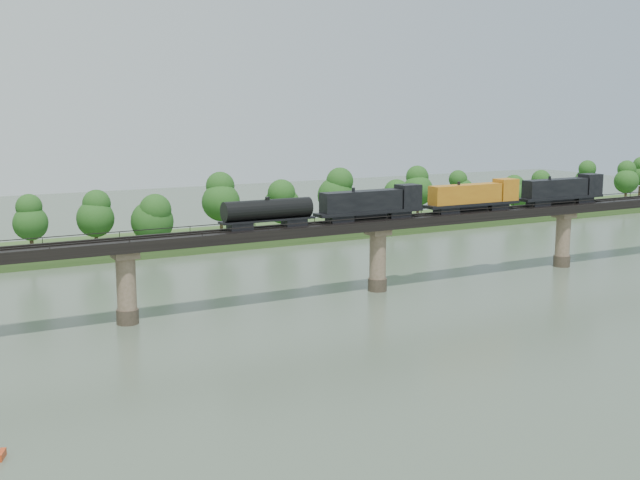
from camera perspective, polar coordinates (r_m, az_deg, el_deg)
ground at (r=104.55m, az=13.16°, el=-6.82°), size 400.00×400.00×0.00m
far_bank at (r=175.13m, az=-5.76°, el=0.25°), size 300.00×24.00×1.60m
bridge at (r=126.40m, az=4.13°, el=-1.20°), size 236.00×30.00×11.50m
bridge_superstructure at (r=125.37m, az=4.16°, el=1.64°), size 220.00×4.90×0.75m
far_treeline at (r=166.82m, az=-7.79°, el=2.53°), size 289.06×17.54×13.60m
freight_train at (r=132.03m, az=8.56°, el=2.91°), size 74.46×2.90×5.12m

